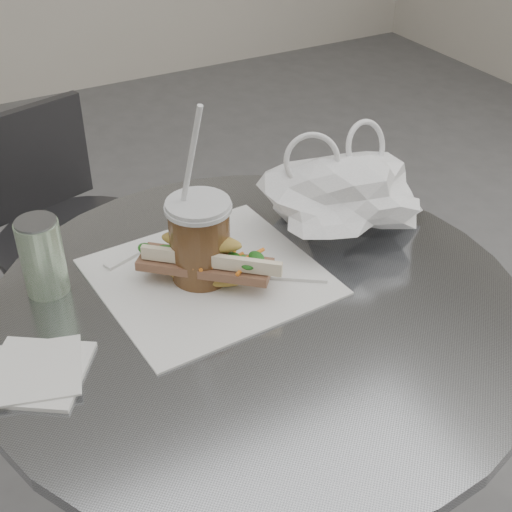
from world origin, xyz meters
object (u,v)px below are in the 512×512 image
chair_far (79,277)px  cafe_table (257,437)px  iced_coffee (200,239)px  sunglasses (309,198)px  banh_mi (204,260)px  drink_can (42,257)px

chair_far → cafe_table: bearing=79.8°
iced_coffee → sunglasses: (0.24, 0.09, -0.05)m
cafe_table → chair_far: (-0.08, 0.77, -0.14)m
cafe_table → banh_mi: size_ratio=3.29×
iced_coffee → banh_mi: bearing=-95.5°
sunglasses → iced_coffee: bearing=167.0°
iced_coffee → drink_can: (-0.20, 0.08, -0.01)m
iced_coffee → sunglasses: iced_coffee is taller
banh_mi → chair_far: bearing=134.4°
cafe_table → sunglasses: (0.20, 0.19, 0.29)m
chair_far → sunglasses: sunglasses is taller
sunglasses → drink_can: bearing=148.0°
cafe_table → sunglasses: bearing=42.7°
cafe_table → banh_mi: bearing=118.4°
chair_far → sunglasses: 0.78m
iced_coffee → drink_can: 0.22m
chair_far → iced_coffee: 0.83m
cafe_table → banh_mi: banh_mi is taller
cafe_table → iced_coffee: size_ratio=2.78×
banh_mi → sunglasses: 0.27m
chair_far → drink_can: (-0.17, -0.60, 0.47)m
banh_mi → drink_can: size_ratio=2.01×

